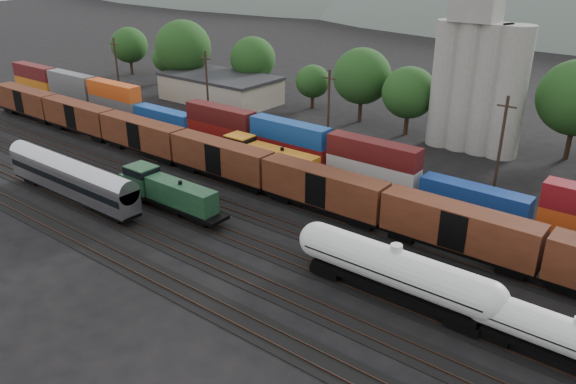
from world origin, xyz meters
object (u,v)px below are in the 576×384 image
Objects in this scene: orange_locomotive at (265,157)px; grain_silo at (478,72)px; green_locomotive at (165,191)px; passenger_coach at (71,177)px; tank_car_a at (394,270)px.

grain_silo reaches higher than orange_locomotive.
green_locomotive is 15.11m from orange_locomotive.
green_locomotive is 45.96m from grain_silo.
passenger_coach is at bearing -121.32° from orange_locomotive.
tank_car_a is 30.58m from orange_locomotive.
green_locomotive is 0.71× the size of passenger_coach.
grain_silo is at bearing 56.96° from orange_locomotive.
grain_silo is (29.08, 46.00, 8.20)m from passenger_coach.
tank_car_a reaches higher than green_locomotive.
tank_car_a is 39.13m from passenger_coach.
green_locomotive is at bearing 25.85° from passenger_coach.
tank_car_a is at bearing 0.00° from green_locomotive.
passenger_coach is (-38.81, -5.00, 0.15)m from tank_car_a.
orange_locomotive is 0.59× the size of grain_silo.
orange_locomotive is (1.85, 15.00, 0.07)m from green_locomotive.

